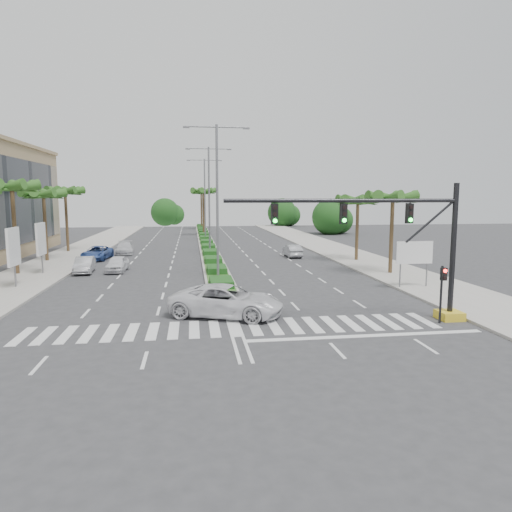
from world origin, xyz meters
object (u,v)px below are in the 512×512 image
(car_parked_d, at_px, (125,248))
(car_crossing, at_px, (227,301))
(car_parked_b, at_px, (84,265))
(car_right, at_px, (292,251))
(car_parked_c, at_px, (97,253))
(car_parked_a, at_px, (117,264))

(car_parked_d, height_order, car_crossing, car_crossing)
(car_parked_d, bearing_deg, car_parked_b, -102.26)
(car_crossing, xyz_separation_m, car_right, (9.01, 23.86, -0.19))
(car_right, bearing_deg, car_parked_c, -2.71)
(car_parked_a, height_order, car_parked_c, car_parked_c)
(car_parked_a, bearing_deg, car_right, 25.90)
(car_parked_a, height_order, car_right, car_parked_a)
(car_parked_a, height_order, car_parked_d, car_parked_a)
(car_parked_c, bearing_deg, car_parked_d, 70.72)
(car_crossing, bearing_deg, car_parked_c, 47.11)
(car_parked_c, distance_m, car_parked_d, 5.07)
(car_parked_c, height_order, car_parked_d, car_parked_c)
(car_parked_c, relative_size, car_parked_d, 1.06)
(car_parked_b, bearing_deg, car_parked_d, 78.66)
(car_parked_b, distance_m, car_parked_d, 13.12)
(car_parked_d, xyz_separation_m, car_right, (18.48, -5.29, -0.01))
(car_parked_a, xyz_separation_m, car_parked_d, (-1.15, 12.82, -0.00))
(car_parked_d, xyz_separation_m, car_crossing, (9.46, -29.15, 0.18))
(car_parked_c, distance_m, car_crossing, 27.15)
(car_parked_a, distance_m, car_right, 18.89)
(car_crossing, bearing_deg, car_parked_d, 39.83)
(car_parked_c, bearing_deg, car_parked_a, -62.77)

